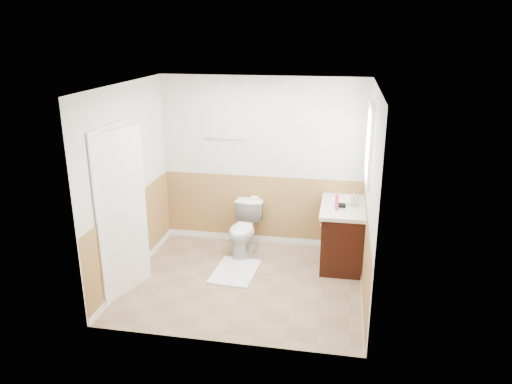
% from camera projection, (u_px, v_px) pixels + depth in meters
% --- Properties ---
extents(floor, '(3.00, 3.00, 0.00)m').
position_uv_depth(floor, '(245.00, 282.00, 6.30)').
color(floor, '#8C7051').
rests_on(floor, ground).
extents(ceiling, '(3.00, 3.00, 0.00)m').
position_uv_depth(ceiling, '(243.00, 85.00, 5.51)').
color(ceiling, white).
rests_on(ceiling, floor).
extents(wall_back, '(3.00, 0.00, 3.00)m').
position_uv_depth(wall_back, '(262.00, 163.00, 7.12)').
color(wall_back, silver).
rests_on(wall_back, floor).
extents(wall_front, '(3.00, 0.00, 3.00)m').
position_uv_depth(wall_front, '(217.00, 232.00, 4.69)').
color(wall_front, silver).
rests_on(wall_front, floor).
extents(wall_left, '(0.00, 3.00, 3.00)m').
position_uv_depth(wall_left, '(128.00, 183.00, 6.16)').
color(wall_left, silver).
rests_on(wall_left, floor).
extents(wall_right, '(0.00, 3.00, 3.00)m').
position_uv_depth(wall_right, '(371.00, 197.00, 5.65)').
color(wall_right, silver).
rests_on(wall_right, floor).
extents(wainscot_back, '(3.00, 0.00, 3.00)m').
position_uv_depth(wainscot_back, '(262.00, 211.00, 7.35)').
color(wainscot_back, '#AE8345').
rests_on(wainscot_back, floor).
extents(wainscot_front, '(3.00, 0.00, 3.00)m').
position_uv_depth(wainscot_front, '(219.00, 299.00, 4.94)').
color(wainscot_front, '#AE8345').
rests_on(wainscot_front, floor).
extents(wainscot_left, '(0.00, 2.60, 2.60)m').
position_uv_depth(wainscot_left, '(134.00, 238.00, 6.40)').
color(wainscot_left, '#AE8345').
rests_on(wainscot_left, floor).
extents(wainscot_right, '(0.00, 2.60, 2.60)m').
position_uv_depth(wainscot_right, '(365.00, 256.00, 5.89)').
color(wainscot_right, '#AE8345').
rests_on(wainscot_right, floor).
extents(toilet, '(0.46, 0.75, 0.74)m').
position_uv_depth(toilet, '(244.00, 229.00, 7.01)').
color(toilet, white).
rests_on(toilet, floor).
extents(bath_mat, '(0.60, 0.83, 0.02)m').
position_uv_depth(bath_mat, '(235.00, 271.00, 6.55)').
color(bath_mat, white).
rests_on(bath_mat, floor).
extents(vanity_cabinet, '(0.55, 1.10, 0.80)m').
position_uv_depth(vanity_cabinet, '(342.00, 234.00, 6.76)').
color(vanity_cabinet, black).
rests_on(vanity_cabinet, floor).
extents(vanity_knob_left, '(0.03, 0.03, 0.03)m').
position_uv_depth(vanity_knob_left, '(321.00, 225.00, 6.67)').
color(vanity_knob_left, silver).
rests_on(vanity_knob_left, vanity_cabinet).
extents(vanity_knob_right, '(0.03, 0.03, 0.03)m').
position_uv_depth(vanity_knob_right, '(322.00, 220.00, 6.86)').
color(vanity_knob_right, silver).
rests_on(vanity_knob_right, vanity_cabinet).
extents(countertop, '(0.60, 1.15, 0.05)m').
position_uv_depth(countertop, '(343.00, 205.00, 6.63)').
color(countertop, silver).
rests_on(countertop, vanity_cabinet).
extents(sink_basin, '(0.36, 0.36, 0.02)m').
position_uv_depth(sink_basin, '(344.00, 200.00, 6.76)').
color(sink_basin, white).
rests_on(sink_basin, countertop).
extents(faucet, '(0.02, 0.02, 0.14)m').
position_uv_depth(faucet, '(358.00, 196.00, 6.71)').
color(faucet, silver).
rests_on(faucet, countertop).
extents(lotion_bottle, '(0.05, 0.05, 0.22)m').
position_uv_depth(lotion_bottle, '(337.00, 202.00, 6.35)').
color(lotion_bottle, '#CF3550').
rests_on(lotion_bottle, countertop).
extents(soap_dispenser, '(0.09, 0.09, 0.19)m').
position_uv_depth(soap_dispenser, '(354.00, 200.00, 6.51)').
color(soap_dispenser, '#949EA7').
rests_on(soap_dispenser, countertop).
extents(hair_dryer_body, '(0.14, 0.07, 0.07)m').
position_uv_depth(hair_dryer_body, '(340.00, 205.00, 6.47)').
color(hair_dryer_body, black).
rests_on(hair_dryer_body, countertop).
extents(hair_dryer_handle, '(0.03, 0.03, 0.07)m').
position_uv_depth(hair_dryer_handle, '(338.00, 207.00, 6.50)').
color(hair_dryer_handle, black).
rests_on(hair_dryer_handle, countertop).
extents(mirror_panel, '(0.02, 0.35, 0.90)m').
position_uv_depth(mirror_panel, '(367.00, 150.00, 6.59)').
color(mirror_panel, silver).
rests_on(mirror_panel, wall_right).
extents(window_frame, '(0.04, 0.80, 1.00)m').
position_uv_depth(window_frame, '(369.00, 144.00, 6.05)').
color(window_frame, white).
rests_on(window_frame, wall_right).
extents(window_glass, '(0.01, 0.70, 0.90)m').
position_uv_depth(window_glass, '(370.00, 144.00, 6.04)').
color(window_glass, white).
rests_on(window_glass, wall_right).
extents(door, '(0.29, 0.78, 2.04)m').
position_uv_depth(door, '(122.00, 213.00, 5.80)').
color(door, white).
rests_on(door, wall_left).
extents(door_frame, '(0.02, 0.92, 2.10)m').
position_uv_depth(door_frame, '(116.00, 212.00, 5.81)').
color(door_frame, white).
rests_on(door_frame, wall_left).
extents(door_knob, '(0.06, 0.06, 0.06)m').
position_uv_depth(door_knob, '(138.00, 210.00, 6.12)').
color(door_knob, silver).
rests_on(door_knob, door).
extents(towel_bar, '(0.62, 0.02, 0.02)m').
position_uv_depth(towel_bar, '(224.00, 139.00, 7.06)').
color(towel_bar, silver).
rests_on(towel_bar, wall_back).
extents(tp_holder_bar, '(0.14, 0.02, 0.02)m').
position_uv_depth(tp_holder_bar, '(255.00, 199.00, 7.24)').
color(tp_holder_bar, silver).
rests_on(tp_holder_bar, wall_back).
extents(tp_roll, '(0.10, 0.11, 0.11)m').
position_uv_depth(tp_roll, '(255.00, 199.00, 7.24)').
color(tp_roll, white).
rests_on(tp_roll, tp_holder_bar).
extents(tp_sheet, '(0.10, 0.01, 0.16)m').
position_uv_depth(tp_sheet, '(255.00, 206.00, 7.28)').
color(tp_sheet, white).
rests_on(tp_sheet, tp_roll).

